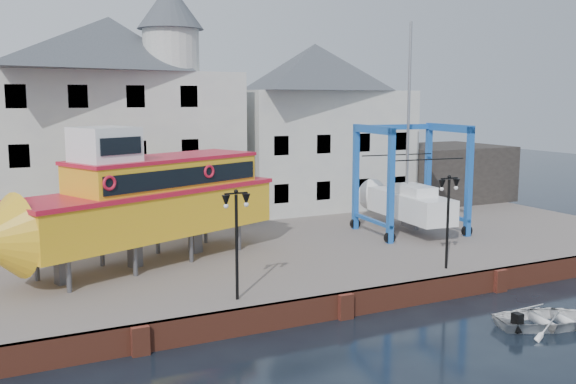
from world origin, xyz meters
name	(u,v)px	position (x,y,z in m)	size (l,w,h in m)	color
ground	(344,318)	(0.00, 0.00, 0.00)	(140.00, 140.00, 0.00)	black
hardstanding	(239,247)	(0.00, 11.00, 0.50)	(44.00, 22.00, 1.00)	slate
quay_wall	(343,305)	(0.00, 0.10, 0.50)	(44.00, 0.47, 1.00)	brown
building_white_main	(115,118)	(-4.87, 18.39, 7.34)	(14.00, 8.30, 14.00)	#B9B9B9
building_white_right	(315,125)	(9.00, 19.00, 6.60)	(12.00, 8.00, 11.20)	#B9B9B9
shed_dark	(444,172)	(19.00, 17.00, 3.00)	(8.00, 7.00, 4.00)	black
lamp_post_left	(236,217)	(-4.00, 1.20, 4.17)	(1.12, 0.32, 4.20)	black
lamp_post_right	(449,198)	(6.00, 1.20, 4.17)	(1.12, 0.32, 4.20)	black
tour_boat	(134,201)	(-6.33, 7.61, 3.98)	(14.70, 8.78, 6.31)	#59595E
travel_lift	(404,196)	(9.30, 8.88, 2.95)	(5.80, 7.85, 11.64)	#1D57A7
motorboat_b	(548,326)	(6.45, -4.14, 0.00)	(2.91, 4.07, 0.84)	white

